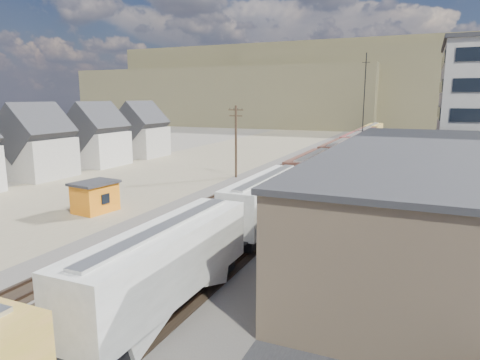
% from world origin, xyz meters
% --- Properties ---
extents(ground, '(300.00, 300.00, 0.00)m').
position_xyz_m(ground, '(0.00, 0.00, 0.00)').
color(ground, '#6B6356').
rests_on(ground, ground).
extents(ballast_bed, '(18.00, 200.00, 0.06)m').
position_xyz_m(ballast_bed, '(0.00, 50.00, 0.03)').
color(ballast_bed, '#4C4742').
rests_on(ballast_bed, ground).
extents(dirt_yard, '(24.00, 180.00, 0.03)m').
position_xyz_m(dirt_yard, '(-20.00, 40.00, 0.01)').
color(dirt_yard, '#7F6F57').
rests_on(dirt_yard, ground).
extents(rail_tracks, '(11.40, 200.00, 0.24)m').
position_xyz_m(rail_tracks, '(-0.55, 50.00, 0.11)').
color(rail_tracks, black).
rests_on(rail_tracks, ground).
extents(freight_train, '(3.00, 119.74, 4.46)m').
position_xyz_m(freight_train, '(3.80, 43.57, 2.79)').
color(freight_train, black).
rests_on(freight_train, ground).
extents(warehouse, '(12.40, 40.40, 7.25)m').
position_xyz_m(warehouse, '(14.98, 25.00, 3.65)').
color(warehouse, tan).
rests_on(warehouse, ground).
extents(utility_pole_north, '(2.20, 0.32, 10.00)m').
position_xyz_m(utility_pole_north, '(-8.50, 42.00, 5.30)').
color(utility_pole_north, '#382619').
rests_on(utility_pole_north, ground).
extents(radio_mast, '(1.20, 0.16, 18.00)m').
position_xyz_m(radio_mast, '(6.00, 60.00, 9.12)').
color(radio_mast, black).
rests_on(radio_mast, ground).
extents(hills_north, '(265.00, 80.00, 32.00)m').
position_xyz_m(hills_north, '(0.17, 167.92, 14.10)').
color(hills_north, brown).
rests_on(hills_north, ground).
extents(maintenance_shed, '(3.69, 4.51, 3.04)m').
position_xyz_m(maintenance_shed, '(-13.71, 19.82, 1.56)').
color(maintenance_shed, orange).
rests_on(maintenance_shed, ground).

